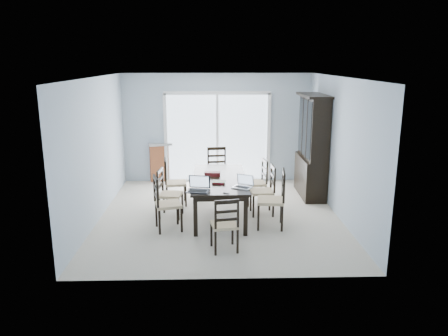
{
  "coord_description": "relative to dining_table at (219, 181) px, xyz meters",
  "views": [
    {
      "loc": [
        -0.15,
        -7.9,
        2.9
      ],
      "look_at": [
        0.09,
        0.0,
        0.93
      ],
      "focal_mm": 35.0,
      "sensor_mm": 36.0,
      "label": 1
    }
  ],
  "objects": [
    {
      "name": "ceiling",
      "position": [
        0.0,
        0.0,
        1.93
      ],
      "size": [
        5.0,
        5.0,
        0.0
      ],
      "primitive_type": "plane",
      "rotation": [
        3.14,
        0.0,
        0.0
      ],
      "color": "white",
      "rests_on": "back_wall"
    },
    {
      "name": "chair_right_far",
      "position": [
        0.84,
        0.71,
        -0.11
      ],
      "size": [
        0.47,
        0.46,
        1.07
      ],
      "rotation": [
        0.0,
        0.0,
        1.71
      ],
      "color": "black",
      "rests_on": "floor"
    },
    {
      "name": "chair_right_mid",
      "position": [
        0.91,
        0.06,
        -0.09
      ],
      "size": [
        0.45,
        0.43,
        1.11
      ],
      "rotation": [
        0.0,
        0.0,
        1.62
      ],
      "color": "black",
      "rests_on": "floor"
    },
    {
      "name": "back_wall",
      "position": [
        0.0,
        2.5,
        0.63
      ],
      "size": [
        4.5,
        0.02,
        2.6
      ],
      "primitive_type": "cube",
      "color": "#A6B7C6",
      "rests_on": "floor"
    },
    {
      "name": "dining_table",
      "position": [
        0.0,
        0.0,
        0.0
      ],
      "size": [
        1.0,
        2.2,
        0.75
      ],
      "color": "black",
      "rests_on": "floor"
    },
    {
      "name": "game_box",
      "position": [
        -0.13,
        0.13,
        0.11
      ],
      "size": [
        0.31,
        0.18,
        0.07
      ],
      "primitive_type": "cube",
      "rotation": [
        0.0,
        0.0,
        -0.09
      ],
      "color": "#4B100F",
      "rests_on": "dining_table"
    },
    {
      "name": "hot_tub",
      "position": [
        -0.96,
        3.34,
        -0.2
      ],
      "size": [
        2.17,
        2.03,
        0.94
      ],
      "rotation": [
        0.0,
        0.0,
        0.26
      ],
      "color": "maroon",
      "rests_on": "balcony"
    },
    {
      "name": "wall_left",
      "position": [
        -2.25,
        0.0,
        0.63
      ],
      "size": [
        0.02,
        5.0,
        2.6
      ],
      "primitive_type": "cube",
      "color": "#A6B7C6",
      "rests_on": "floor"
    },
    {
      "name": "floor",
      "position": [
        0.0,
        0.0,
        -0.67
      ],
      "size": [
        5.0,
        5.0,
        0.0
      ],
      "primitive_type": "plane",
      "color": "beige",
      "rests_on": "ground"
    },
    {
      "name": "railing",
      "position": [
        0.0,
        4.5,
        -0.12
      ],
      "size": [
        4.5,
        0.06,
        1.1
      ],
      "primitive_type": "cube",
      "color": "#99999E",
      "rests_on": "balcony"
    },
    {
      "name": "laptop_dark",
      "position": [
        -0.38,
        -0.89,
        0.14
      ],
      "size": [
        0.41,
        0.32,
        0.25
      ],
      "rotation": [
        0.0,
        0.0,
        -0.18
      ],
      "color": "black",
      "rests_on": "dining_table"
    },
    {
      "name": "chair_right_near",
      "position": [
        0.99,
        -0.62,
        -0.04
      ],
      "size": [
        0.51,
        0.5,
        1.2
      ],
      "rotation": [
        0.0,
        0.0,
        1.45
      ],
      "color": "black",
      "rests_on": "floor"
    },
    {
      "name": "wall_right",
      "position": [
        2.25,
        0.0,
        0.63
      ],
      "size": [
        0.02,
        5.0,
        2.6
      ],
      "primitive_type": "cube",
      "color": "#A6B7C6",
      "rests_on": "floor"
    },
    {
      "name": "chair_end_far",
      "position": [
        -0.02,
        1.66,
        -0.07
      ],
      "size": [
        0.47,
        0.48,
        1.14
      ],
      "rotation": [
        0.0,
        0.0,
        3.24
      ],
      "color": "black",
      "rests_on": "floor"
    },
    {
      "name": "cell_phone",
      "position": [
        0.1,
        -1.0,
        0.08
      ],
      "size": [
        0.11,
        0.09,
        0.01
      ],
      "primitive_type": "cube",
      "rotation": [
        0.0,
        0.0,
        -0.57
      ],
      "color": "black",
      "rests_on": "dining_table"
    },
    {
      "name": "balcony",
      "position": [
        0.0,
        3.5,
        -0.72
      ],
      "size": [
        4.5,
        2.0,
        0.1
      ],
      "primitive_type": "cube",
      "color": "gray",
      "rests_on": "ground"
    },
    {
      "name": "chair_end_near",
      "position": [
        0.06,
        -1.65,
        -0.14
      ],
      "size": [
        0.44,
        0.45,
        1.02
      ],
      "rotation": [
        0.0,
        0.0,
        0.18
      ],
      "color": "black",
      "rests_on": "floor"
    },
    {
      "name": "sliding_door",
      "position": [
        0.0,
        2.48,
        0.41
      ],
      "size": [
        2.52,
        0.05,
        2.18
      ],
      "color": "silver",
      "rests_on": "floor"
    },
    {
      "name": "chair_left_far",
      "position": [
        -0.97,
        0.69,
        -0.09
      ],
      "size": [
        0.48,
        0.46,
        1.11
      ],
      "rotation": [
        0.0,
        0.0,
        -1.45
      ],
      "color": "black",
      "rests_on": "floor"
    },
    {
      "name": "china_hutch",
      "position": [
        2.02,
        1.25,
        0.4
      ],
      "size": [
        0.5,
        1.38,
        2.2
      ],
      "color": "black",
      "rests_on": "floor"
    },
    {
      "name": "chair_left_mid",
      "position": [
        -1.01,
        -0.02,
        -0.11
      ],
      "size": [
        0.46,
        0.45,
        1.07
      ],
      "rotation": [
        0.0,
        0.0,
        -1.71
      ],
      "color": "black",
      "rests_on": "floor"
    },
    {
      "name": "laptop_silver",
      "position": [
        0.38,
        -0.69,
        0.13
      ],
      "size": [
        0.38,
        0.35,
        0.22
      ],
      "rotation": [
        0.0,
        0.0,
        -0.51
      ],
      "color": "silver",
      "rests_on": "dining_table"
    },
    {
      "name": "chair_left_near",
      "position": [
        -0.99,
        -0.71,
        -0.08
      ],
      "size": [
        0.53,
        0.52,
        1.12
      ],
      "rotation": [
        0.0,
        0.0,
        -1.31
      ],
      "color": "black",
      "rests_on": "floor"
    },
    {
      "name": "book_stack",
      "position": [
        -0.02,
        -0.39,
        0.1
      ],
      "size": [
        0.25,
        0.2,
        0.04
      ],
      "rotation": [
        0.0,
        0.0,
        -0.22
      ],
      "color": "maroon",
      "rests_on": "dining_table"
    }
  ]
}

